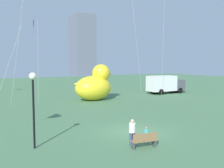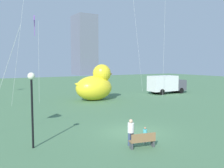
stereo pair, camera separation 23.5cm
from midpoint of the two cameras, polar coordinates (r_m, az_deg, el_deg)
name	(u,v)px [view 2 (the right image)]	position (r m, az deg, el deg)	size (l,w,h in m)	color
ground_plane	(133,132)	(18.03, 5.35, -10.99)	(140.00, 140.00, 0.00)	#4A744E
park_bench	(143,140)	(14.79, 7.53, -12.71)	(1.59, 0.76, 0.90)	olive
person_adult	(131,131)	(15.08, 4.81, -10.72)	(0.39, 0.39, 1.59)	#38476B
person_child	(145,134)	(15.68, 8.05, -11.36)	(0.25, 0.25, 1.00)	silver
giant_inflatable_duck	(95,85)	(32.63, -3.66, -0.22)	(5.71, 3.66, 4.73)	yellow
lamppost	(32,93)	(14.80, -17.56, -2.00)	(0.42, 0.42, 4.39)	black
box_truck	(166,84)	(40.67, 12.51, -0.10)	(6.39, 2.62, 2.85)	white
kite_purple	(35,24)	(31.11, -17.18, 12.98)	(0.63, 1.24, 10.44)	silver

